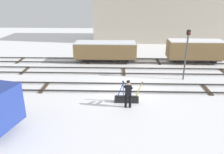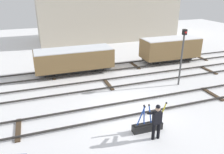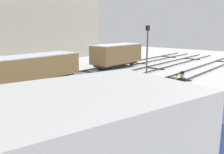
% 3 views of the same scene
% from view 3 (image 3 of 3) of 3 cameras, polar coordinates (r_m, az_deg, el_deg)
% --- Properties ---
extents(ground_plane, '(60.00, 60.00, 0.00)m').
position_cam_3_polar(ground_plane, '(13.69, 4.96, -4.59)').
color(ground_plane, white).
extents(track_main_line, '(44.00, 1.94, 0.18)m').
position_cam_3_polar(track_main_line, '(13.66, 4.96, -4.14)').
color(track_main_line, '#2D2B28').
rests_on(track_main_line, ground_plane).
extents(track_siding_near, '(44.00, 1.94, 0.18)m').
position_cam_3_polar(track_siding_near, '(16.00, -5.99, -1.79)').
color(track_siding_near, '#2D2B28').
rests_on(track_siding_near, ground_plane).
extents(track_siding_far, '(44.00, 1.94, 0.18)m').
position_cam_3_polar(track_siding_far, '(18.34, -12.82, -0.29)').
color(track_siding_far, '#2D2B28').
rests_on(track_siding_far, ground_plane).
extents(switch_lever_frame, '(1.74, 0.39, 1.45)m').
position_cam_3_polar(switch_lever_frame, '(12.66, 12.85, -5.04)').
color(switch_lever_frame, black).
rests_on(switch_lever_frame, ground_plane).
extents(rail_worker, '(0.54, 0.67, 1.76)m').
position_cam_3_polar(rail_worker, '(12.24, 15.91, -2.15)').
color(rail_worker, black).
rests_on(rail_worker, ground_plane).
extents(signal_post, '(0.24, 0.32, 3.93)m').
position_cam_3_polar(signal_post, '(18.29, 8.31, 7.13)').
color(signal_post, '#4C4C4C').
rests_on(signal_post, ground_plane).
extents(apartment_building, '(17.96, 6.74, 8.54)m').
position_cam_3_polar(apartment_building, '(30.51, -19.58, 11.92)').
color(apartment_building, beige).
rests_on(apartment_building, ground_plane).
extents(freight_car_mid_siding, '(5.31, 2.09, 2.22)m').
position_cam_3_polar(freight_car_mid_siding, '(23.00, 1.10, 5.40)').
color(freight_car_mid_siding, '#2D2B28').
rests_on(freight_car_mid_siding, ground_plane).
extents(freight_car_near_switch, '(6.08, 2.15, 1.99)m').
position_cam_3_polar(freight_car_near_switch, '(17.14, -17.74, 2.26)').
color(freight_car_near_switch, '#2D2B28').
rests_on(freight_car_near_switch, ground_plane).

